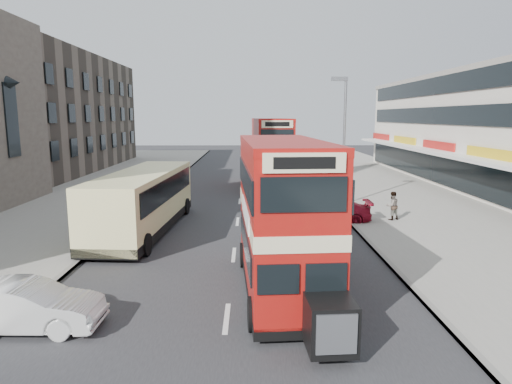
% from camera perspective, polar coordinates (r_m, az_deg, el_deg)
% --- Properties ---
extents(ground, '(160.00, 160.00, 0.00)m').
position_cam_1_polar(ground, '(11.66, -4.27, -19.93)').
color(ground, '#28282B').
rests_on(ground, ground).
extents(road_surface, '(12.00, 90.00, 0.01)m').
position_cam_1_polar(road_surface, '(30.68, -2.07, -1.18)').
color(road_surface, '#28282B').
rests_on(road_surface, ground).
extents(pavement_right, '(12.00, 90.00, 0.15)m').
position_cam_1_polar(pavement_right, '(32.69, 19.47, -0.94)').
color(pavement_right, gray).
rests_on(pavement_right, ground).
extents(pavement_left, '(12.00, 90.00, 0.15)m').
position_cam_1_polar(pavement_left, '(33.17, -23.28, -1.03)').
color(pavement_left, gray).
rests_on(pavement_left, ground).
extents(kerb_left, '(0.20, 90.00, 0.16)m').
position_cam_1_polar(kerb_left, '(31.40, -13.27, -1.06)').
color(kerb_left, gray).
rests_on(kerb_left, ground).
extents(kerb_right, '(0.20, 90.00, 0.16)m').
position_cam_1_polar(kerb_right, '(31.14, 9.23, -1.01)').
color(kerb_right, gray).
rests_on(kerb_right, ground).
extents(brick_terrace, '(14.00, 28.00, 12.00)m').
position_cam_1_polar(brick_terrace, '(53.20, -26.40, 8.90)').
color(brick_terrace, '#66594C').
rests_on(brick_terrace, ground).
extents(street_lamp, '(1.00, 0.20, 8.12)m').
position_cam_1_polar(street_lamp, '(28.75, 11.01, 7.52)').
color(street_lamp, slate).
rests_on(street_lamp, ground).
extents(bus_main, '(2.89, 8.83, 4.84)m').
position_cam_1_polar(bus_main, '(14.62, 3.41, -3.05)').
color(bus_main, black).
rests_on(bus_main, ground).
extents(bus_second, '(3.14, 9.82, 5.38)m').
position_cam_1_polar(bus_second, '(36.41, 1.97, 5.01)').
color(bus_second, black).
rests_on(bus_second, ground).
extents(coach, '(3.39, 10.75, 2.81)m').
position_cam_1_polar(coach, '(23.16, -14.11, -0.86)').
color(coach, black).
rests_on(coach, ground).
extents(car_left_front, '(4.10, 1.53, 1.34)m').
position_cam_1_polar(car_left_front, '(13.97, -27.17, -12.81)').
color(car_left_front, silver).
rests_on(car_left_front, ground).
extents(car_right_a, '(4.41, 1.91, 1.26)m').
position_cam_1_polar(car_right_a, '(24.78, 9.43, -2.43)').
color(car_right_a, maroon).
rests_on(car_right_a, ground).
extents(car_right_b, '(4.82, 2.49, 1.30)m').
position_cam_1_polar(car_right_b, '(30.99, 6.31, 0.09)').
color(car_right_b, orange).
rests_on(car_right_b, ground).
extents(car_right_c, '(4.44, 2.08, 1.47)m').
position_cam_1_polar(car_right_c, '(44.14, 5.49, 3.05)').
color(car_right_c, '#589AB1').
rests_on(car_right_c, ground).
extents(pedestrian_near, '(0.69, 0.58, 1.58)m').
position_cam_1_polar(pedestrian_near, '(25.53, 16.91, -1.66)').
color(pedestrian_near, gray).
rests_on(pedestrian_near, pavement_right).
extents(cyclist, '(0.68, 1.68, 2.11)m').
position_cam_1_polar(cyclist, '(31.65, 5.91, 0.43)').
color(cyclist, gray).
rests_on(cyclist, ground).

